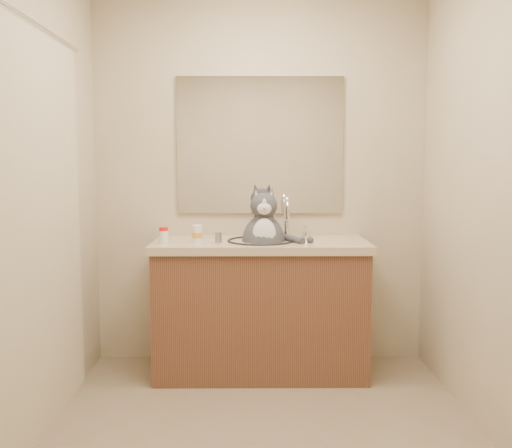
{
  "coord_description": "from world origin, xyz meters",
  "views": [
    {
      "loc": [
        -0.05,
        -2.57,
        1.34
      ],
      "look_at": [
        -0.03,
        0.65,
        0.99
      ],
      "focal_mm": 40.0,
      "sensor_mm": 36.0,
      "label": 1
    }
  ],
  "objects_px": {
    "grey_canister": "(218,237)",
    "pill_bottle_redcap": "(164,235)",
    "cat": "(264,239)",
    "pill_bottle_orange": "(197,234)"
  },
  "relations": [
    {
      "from": "grey_canister",
      "to": "pill_bottle_redcap",
      "type": "bearing_deg",
      "value": -177.82
    },
    {
      "from": "grey_canister",
      "to": "cat",
      "type": "bearing_deg",
      "value": 11.32
    },
    {
      "from": "pill_bottle_redcap",
      "to": "pill_bottle_orange",
      "type": "distance_m",
      "value": 0.2
    },
    {
      "from": "pill_bottle_redcap",
      "to": "pill_bottle_orange",
      "type": "relative_size",
      "value": 0.91
    },
    {
      "from": "grey_canister",
      "to": "pill_bottle_orange",
      "type": "bearing_deg",
      "value": 169.16
    },
    {
      "from": "pill_bottle_redcap",
      "to": "pill_bottle_orange",
      "type": "height_order",
      "value": "pill_bottle_orange"
    },
    {
      "from": "pill_bottle_orange",
      "to": "grey_canister",
      "type": "xyz_separation_m",
      "value": [
        0.13,
        -0.03,
        -0.02
      ]
    },
    {
      "from": "cat",
      "to": "pill_bottle_orange",
      "type": "xyz_separation_m",
      "value": [
        -0.41,
        -0.03,
        0.03
      ]
    },
    {
      "from": "cat",
      "to": "pill_bottle_redcap",
      "type": "height_order",
      "value": "cat"
    },
    {
      "from": "cat",
      "to": "pill_bottle_redcap",
      "type": "xyz_separation_m",
      "value": [
        -0.61,
        -0.07,
        0.03
      ]
    }
  ]
}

